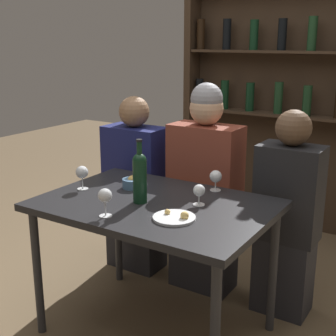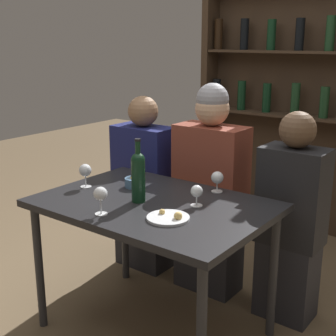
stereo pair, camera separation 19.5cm
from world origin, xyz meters
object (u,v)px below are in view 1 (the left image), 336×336
(wine_glass_0, at_px, (199,191))
(seated_person_left, at_px, (136,190))
(wine_bottle, at_px, (140,175))
(seated_person_center, at_px, (205,194))
(snack_bowl, at_px, (133,183))
(wine_glass_2, at_px, (105,197))
(wine_glass_3, at_px, (82,173))
(seated_person_right, at_px, (287,220))
(food_plate_0, at_px, (176,217))
(wine_glass_1, at_px, (216,177))

(wine_glass_0, height_order, seated_person_left, seated_person_left)
(wine_bottle, bearing_deg, wine_glass_0, 24.51)
(seated_person_center, bearing_deg, snack_bowl, -116.69)
(wine_glass_2, distance_m, wine_glass_3, 0.44)
(seated_person_right, bearing_deg, seated_person_left, 180.00)
(wine_bottle, xyz_separation_m, food_plate_0, (0.27, -0.10, -0.13))
(wine_glass_3, relative_size, seated_person_right, 0.11)
(wine_glass_2, relative_size, seated_person_left, 0.11)
(wine_glass_0, relative_size, wine_glass_1, 0.94)
(wine_glass_1, distance_m, wine_glass_2, 0.67)
(food_plate_0, bearing_deg, seated_person_center, 107.56)
(food_plate_0, height_order, seated_person_right, seated_person_right)
(wine_glass_1, distance_m, seated_person_center, 0.36)
(wine_glass_0, distance_m, wine_glass_2, 0.47)
(wine_bottle, height_order, food_plate_0, wine_bottle)
(snack_bowl, relative_size, seated_person_center, 0.09)
(wine_glass_2, distance_m, food_plate_0, 0.34)
(food_plate_0, bearing_deg, wine_glass_1, 94.44)
(wine_glass_3, relative_size, seated_person_center, 0.10)
(food_plate_0, height_order, seated_person_center, seated_person_center)
(wine_bottle, bearing_deg, seated_person_center, 85.69)
(wine_glass_3, xyz_separation_m, seated_person_right, (0.95, 0.60, -0.27))
(wine_glass_2, height_order, seated_person_center, seated_person_center)
(wine_glass_2, bearing_deg, snack_bowl, 110.04)
(wine_glass_2, height_order, wine_glass_3, wine_glass_2)
(wine_glass_2, bearing_deg, seated_person_center, 85.43)
(wine_glass_2, bearing_deg, wine_glass_0, 51.48)
(wine_glass_1, bearing_deg, wine_bottle, -121.90)
(food_plate_0, height_order, seated_person_left, seated_person_left)
(snack_bowl, bearing_deg, wine_bottle, -44.71)
(wine_glass_2, bearing_deg, wine_bottle, 84.79)
(wine_glass_0, xyz_separation_m, wine_glass_2, (-0.29, -0.37, 0.03))
(wine_glass_1, height_order, food_plate_0, wine_glass_1)
(wine_glass_2, distance_m, seated_person_left, 1.00)
(seated_person_center, bearing_deg, seated_person_right, 0.00)
(food_plate_0, bearing_deg, seated_person_right, 67.30)
(seated_person_left, xyz_separation_m, seated_person_right, (1.04, 0.00, 0.00))
(seated_person_center, bearing_deg, wine_bottle, -94.31)
(wine_glass_0, distance_m, seated_person_left, 0.93)
(seated_person_center, xyz_separation_m, seated_person_right, (0.52, 0.00, -0.06))
(wine_bottle, distance_m, wine_glass_0, 0.30)
(wine_glass_1, bearing_deg, wine_glass_3, -149.27)
(wine_bottle, height_order, snack_bowl, wine_bottle)
(wine_glass_0, relative_size, food_plate_0, 0.54)
(snack_bowl, distance_m, seated_person_right, 0.88)
(wine_glass_0, bearing_deg, seated_person_left, 146.94)
(wine_glass_3, bearing_deg, seated_person_right, 32.30)
(wine_glass_3, relative_size, seated_person_left, 0.11)
(wine_bottle, bearing_deg, wine_glass_3, 179.33)
(wine_bottle, relative_size, wine_glass_0, 3.05)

